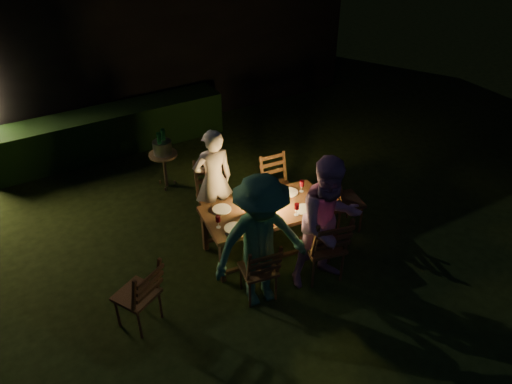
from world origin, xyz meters
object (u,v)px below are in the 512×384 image
bottle_bucket_a (160,147)px  person_opp_right (329,223)px  person_opp_left (261,243)px  bottle_table (249,205)px  lantern (268,196)px  chair_near_right (323,256)px  chair_near_left (259,279)px  chair_far_left (216,208)px  person_house_side (213,180)px  side_table (163,157)px  ice_bucket (162,147)px  chair_far_right (278,195)px  bottle_bucket_b (164,143)px  dining_table (266,213)px  chair_spare (140,304)px  chair_end (343,210)px

bottle_bucket_a → person_opp_right: bearing=-72.1°
person_opp_left → bottle_table: 0.85m
lantern → chair_near_right: bearing=-70.9°
chair_near_left → chair_far_left: size_ratio=0.86×
person_house_side → bottle_bucket_a: 1.35m
side_table → ice_bucket: ice_bucket is taller
chair_far_right → side_table: 1.97m
person_opp_left → bottle_bucket_a: person_opp_left is taller
bottle_bucket_a → bottle_bucket_b: bearing=38.7°
chair_far_left → person_opp_left: person_opp_left is taller
dining_table → lantern: (0.06, 0.04, 0.23)m
dining_table → ice_bucket: size_ratio=5.89×
chair_near_left → chair_far_right: size_ratio=0.99×
bottle_table → chair_far_right: bearing=37.2°
dining_table → chair_far_right: (0.64, 0.70, -0.35)m
chair_near_right → dining_table: bearing=126.6°
chair_spare → dining_table: bearing=-17.1°
ice_bucket → bottle_bucket_a: bottle_bucket_a is taller
lantern → bottle_table: 0.30m
bottle_table → chair_near_right: bearing=-54.6°
dining_table → person_opp_left: size_ratio=0.99×
chair_far_right → bottle_bucket_a: bearing=-44.6°
chair_spare → side_table: (1.36, 2.62, 0.25)m
chair_spare → person_opp_right: 2.42m
chair_near_left → ice_bucket: 2.97m
chair_near_right → person_opp_left: size_ratio=0.61×
dining_table → bottle_bucket_a: size_ratio=5.52×
chair_near_left → lantern: (0.59, 0.76, 0.58)m
chair_spare → chair_near_left: bearing=-41.2°
lantern → ice_bucket: lantern is taller
dining_table → chair_far_right: 1.01m
lantern → chair_far_left: bearing=117.9°
chair_far_left → chair_end: bearing=159.0°
chair_far_left → person_house_side: size_ratio=0.69×
bottle_table → side_table: (-0.34, 2.20, -0.29)m
bottle_bucket_a → chair_near_left: bearing=-88.1°
chair_far_right → person_opp_left: bearing=56.0°
ice_bucket → person_house_side: bearing=-80.2°
chair_spare → ice_bucket: 2.98m
chair_far_left → side_table: 1.45m
chair_end → chair_near_left: bearing=-60.9°
chair_far_right → side_table: size_ratio=1.52×
chair_far_right → ice_bucket: chair_far_right is taller
chair_near_right → bottle_table: size_ratio=3.88×
bottle_bucket_b → person_house_side: bearing=-82.5°
chair_spare → person_opp_left: 1.57m
lantern → chair_end: bearing=-9.1°
chair_far_left → lantern: size_ratio=3.08×
chair_end → bottle_bucket_a: size_ratio=3.25×
person_opp_right → bottle_bucket_b: person_opp_right is taller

